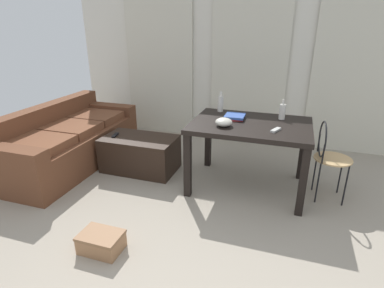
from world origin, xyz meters
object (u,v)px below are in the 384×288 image
Objects in this scene: bottle_far at (282,111)px; craft_table at (250,132)px; shoebox at (101,242)px; wire_chair at (328,152)px; bowl at (224,122)px; coffee_table at (140,154)px; book_stack at (235,117)px; bottle_near at (220,103)px; tv_remote_on_table at (276,130)px; tv_remote_primary at (115,135)px; couch at (67,141)px.

craft_table is at bearing -139.48° from bottle_far.
wire_chair is at bearing 39.99° from shoebox.
bowl reaches higher than craft_table.
bottle_far reaches higher than coffee_table.
bottle_far is 0.51m from book_stack.
bottle_near is at bearing 172.43° from bottle_far.
tv_remote_on_table is (0.27, -0.18, 0.11)m from craft_table.
bottle_near reaches higher than bottle_far.
wire_chair is 2.44m from tv_remote_primary.
bottle_near is (-0.41, 0.35, 0.20)m from craft_table.
bottle_near is 0.69× the size of shoebox.
coffee_table is 1.07× the size of wire_chair.
wire_chair is 2.45× the size of shoebox.
wire_chair is at bearing -25.70° from bottle_far.
bottle_near is at bearing 73.32° from shoebox.
couch is 2.42× the size of wire_chair.
tv_remote_on_table is at bearing -33.28° from craft_table.
book_stack is (2.13, 0.21, 0.47)m from couch.
coffee_table is 1.77m from bottle_far.
bottle_near is 1.63× the size of tv_remote_primary.
book_stack is at bearing 63.77° from shoebox.
shoebox is (-0.95, -1.44, -0.57)m from craft_table.
bowl is 1.45m from tv_remote_primary.
craft_table is at bearing -178.62° from wire_chair.
couch is at bearing -174.29° from book_stack.
bottle_far reaches higher than couch.
shoebox is at bearing -126.41° from bottle_far.
bottle_near is (-1.20, 0.33, 0.33)m from wire_chair.
tv_remote_on_table is (2.59, -0.07, 0.46)m from couch.
bottle_far is 0.63× the size of shoebox.
book_stack is at bearing -6.94° from tv_remote_primary.
tv_remote_primary is (-1.65, -0.03, -0.21)m from craft_table.
tv_remote_on_table reaches higher than craft_table.
tv_remote_on_table is at bearing -159.44° from wire_chair.
bottle_near is 1.35m from tv_remote_primary.
coffee_table is (0.99, 0.12, -0.09)m from couch.
book_stack is at bearing 4.84° from coffee_table.
bowl reaches higher than book_stack.
bowl is (0.17, -0.54, -0.05)m from bottle_near.
book_stack is at bearing 78.65° from bowl.
wire_chair reaches higher than tv_remote_on_table.
wire_chair is (0.79, 0.02, -0.13)m from craft_table.
coffee_table is 4.16× the size of bottle_far.
bottle_near is 1.09× the size of bottle_far.
bowl is 0.51× the size of shoebox.
book_stack is at bearing -163.22° from bottle_far.
bottle_near is 1.35× the size of bowl.
coffee_table is 1.17m from bottle_near.
bottle_far reaches higher than wire_chair.
craft_table is 5.26× the size of book_stack.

